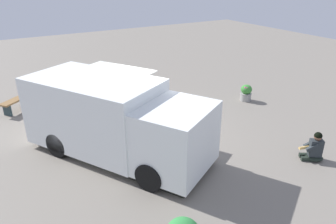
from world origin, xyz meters
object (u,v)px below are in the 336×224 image
at_px(person_customer, 314,149).
at_px(planter_flowering_far, 246,93).
at_px(food_truck, 115,121).
at_px(plaza_bench, 21,99).

distance_m(person_customer, planter_flowering_far, 4.69).
relative_size(food_truck, planter_flowering_far, 8.35).
bearing_deg(food_truck, plaza_bench, -159.53).
bearing_deg(planter_flowering_far, plaza_bench, -115.27).
height_order(food_truck, plaza_bench, food_truck).
relative_size(food_truck, plaza_bench, 3.37).
relative_size(food_truck, person_customer, 6.57).
bearing_deg(food_truck, planter_flowering_far, 101.28).
bearing_deg(plaza_bench, person_customer, 38.79).
height_order(planter_flowering_far, plaza_bench, planter_flowering_far).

